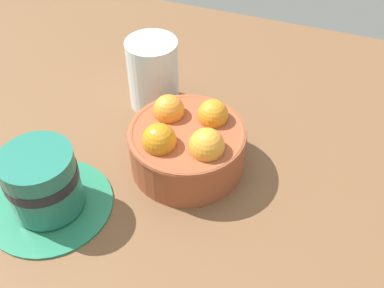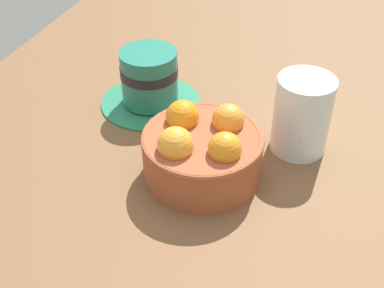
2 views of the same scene
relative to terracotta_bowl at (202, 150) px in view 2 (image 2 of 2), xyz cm
name	(u,v)px [view 2 (image 2 of 2)]	position (x,y,z in cm)	size (l,w,h in cm)	color
ground_plane	(202,183)	(-0.01, 0.04, -5.64)	(145.85, 84.92, 3.39)	brown
terracotta_bowl	(202,150)	(0.00, 0.00, 0.00)	(15.16, 15.16, 8.95)	#9E4C2D
coffee_cup	(150,80)	(-13.22, -12.48, 0.14)	(15.26, 15.26, 8.76)	#257956
water_glass	(302,115)	(-9.53, 10.76, 1.40)	(7.53, 7.53, 10.70)	silver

